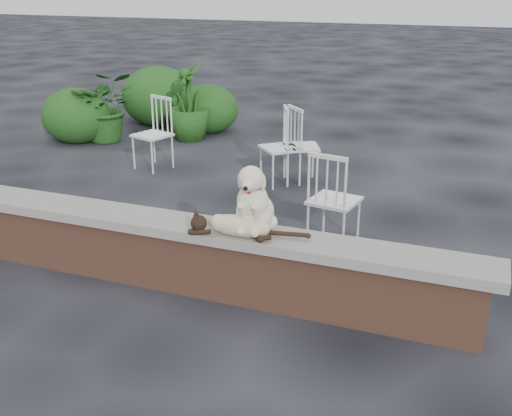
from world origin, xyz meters
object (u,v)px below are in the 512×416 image
(cat, at_px, (238,224))
(chair_d, at_px, (280,147))
(potted_plant_b, at_px, (189,101))
(chair_e, at_px, (301,145))
(potted_plant_a, at_px, (106,106))
(dog, at_px, (255,196))
(chair_b, at_px, (152,134))
(chair_c, at_px, (334,199))

(cat, distance_m, chair_d, 2.99)
(cat, bearing_deg, potted_plant_b, 114.70)
(potted_plant_b, bearing_deg, chair_e, -32.28)
(chair_d, relative_size, potted_plant_b, 0.79)
(potted_plant_a, bearing_deg, dog, -44.21)
(chair_e, bearing_deg, potted_plant_a, 50.76)
(dog, relative_size, cat, 0.52)
(potted_plant_a, bearing_deg, chair_b, -36.49)
(chair_e, bearing_deg, potted_plant_b, 33.14)
(chair_d, bearing_deg, chair_e, 79.18)
(chair_d, relative_size, potted_plant_a, 0.87)
(chair_c, height_order, potted_plant_b, potted_plant_b)
(chair_e, distance_m, chair_b, 2.01)
(potted_plant_a, bearing_deg, potted_plant_b, 25.17)
(chair_d, bearing_deg, dog, -29.20)
(chair_d, bearing_deg, potted_plant_b, -171.55)
(chair_d, bearing_deg, potted_plant_a, -151.95)
(cat, xyz_separation_m, potted_plant_b, (-2.68, 4.48, -0.07))
(chair_d, bearing_deg, chair_c, -9.82)
(chair_d, xyz_separation_m, potted_plant_b, (-2.03, 1.56, 0.13))
(dog, distance_m, chair_d, 2.88)
(chair_d, height_order, potted_plant_b, potted_plant_b)
(chair_e, height_order, potted_plant_b, potted_plant_b)
(potted_plant_a, distance_m, potted_plant_b, 1.26)
(cat, relative_size, potted_plant_a, 1.00)
(dog, xyz_separation_m, chair_d, (-0.73, 2.76, -0.39))
(cat, distance_m, chair_c, 1.42)
(chair_d, relative_size, chair_c, 1.00)
(cat, height_order, potted_plant_b, potted_plant_b)
(chair_e, distance_m, chair_c, 1.90)
(chair_b, distance_m, potted_plant_a, 1.73)
(chair_e, distance_m, potted_plant_a, 3.50)
(chair_e, height_order, chair_b, same)
(dog, relative_size, chair_e, 0.59)
(dog, bearing_deg, potted_plant_b, 116.32)
(chair_e, distance_m, potted_plant_b, 2.66)
(dog, bearing_deg, chair_c, 68.26)
(chair_e, relative_size, chair_c, 1.00)
(chair_d, distance_m, potted_plant_a, 3.33)
(dog, distance_m, chair_b, 3.76)
(chair_d, distance_m, potted_plant_b, 2.57)
(dog, height_order, chair_c, dog)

